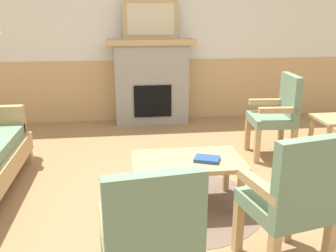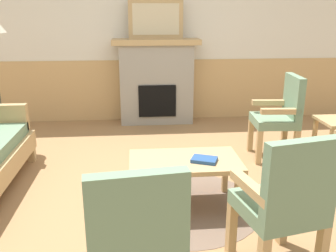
% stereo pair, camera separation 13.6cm
% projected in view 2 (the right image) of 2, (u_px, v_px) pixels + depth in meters
% --- Properties ---
extents(ground_plane, '(14.00, 14.00, 0.00)m').
position_uv_depth(ground_plane, '(171.00, 191.00, 3.57)').
color(ground_plane, '#997047').
extents(wall_back, '(7.20, 0.14, 2.70)m').
position_uv_depth(wall_back, '(155.00, 36.00, 5.65)').
color(wall_back, silver).
rests_on(wall_back, ground_plane).
extents(fireplace, '(1.30, 0.44, 1.28)m').
position_uv_depth(fireplace, '(156.00, 81.00, 5.61)').
color(fireplace, gray).
rests_on(fireplace, ground_plane).
extents(framed_picture, '(0.80, 0.04, 0.56)m').
position_uv_depth(framed_picture, '(156.00, 19.00, 5.34)').
color(framed_picture, tan).
rests_on(framed_picture, fireplace).
extents(coffee_table, '(0.96, 0.56, 0.44)m').
position_uv_depth(coffee_table, '(185.00, 165.00, 3.20)').
color(coffee_table, tan).
rests_on(coffee_table, ground_plane).
extents(round_rug, '(1.37, 1.37, 0.01)m').
position_uv_depth(round_rug, '(184.00, 204.00, 3.31)').
color(round_rug, brown).
rests_on(round_rug, ground_plane).
extents(book_on_table, '(0.25, 0.22, 0.03)m').
position_uv_depth(book_on_table, '(204.00, 160.00, 3.14)').
color(book_on_table, navy).
rests_on(book_on_table, coffee_table).
extents(armchair_near_fireplace, '(0.51, 0.51, 0.98)m').
position_uv_depth(armchair_near_fireplace, '(281.00, 113.00, 4.25)').
color(armchair_near_fireplace, tan).
rests_on(armchair_near_fireplace, ground_plane).
extents(armchair_front_left, '(0.57, 0.57, 0.98)m').
position_uv_depth(armchair_front_left, '(285.00, 200.00, 2.29)').
color(armchair_front_left, tan).
rests_on(armchair_front_left, ground_plane).
extents(armchair_front_center, '(0.53, 0.53, 0.98)m').
position_uv_depth(armchair_front_center, '(136.00, 242.00, 1.88)').
color(armchair_front_center, tan).
rests_on(armchair_front_center, ground_plane).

